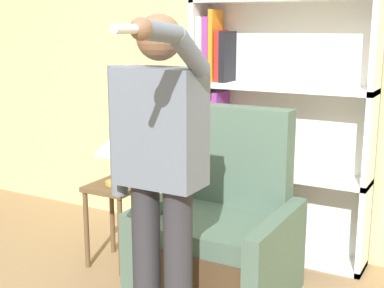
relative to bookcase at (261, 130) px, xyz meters
name	(u,v)px	position (x,y,z in m)	size (l,w,h in m)	color
wall_back	(296,69)	(0.20, 0.16, 0.45)	(8.00, 0.11, 2.80)	#DBCC84
bookcase	(261,130)	(0.00, 0.00, 0.00)	(1.35, 0.28, 1.92)	white
armchair	(222,239)	(0.06, -0.77, -0.58)	(0.90, 0.84, 1.19)	#4C3823
person_standing	(159,166)	(0.06, -1.50, 0.07)	(0.58, 0.78, 1.77)	#2D2D33
side_table	(115,203)	(-0.80, -0.76, -0.48)	(0.36, 0.36, 0.61)	brown
table_lamp	(114,146)	(-0.80, -0.76, -0.06)	(0.28, 0.28, 0.37)	gold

